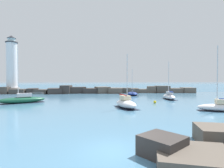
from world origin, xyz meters
The scene contains 11 objects.
ground_plane centered at (0.00, 0.00, 0.00)m, with size 600.00×600.00×0.00m, color teal.
open_sea_beyond centered at (0.00, 106.50, 0.00)m, with size 400.00×116.00×0.01m.
breakwater_jetty centered at (0.59, 46.49, 0.89)m, with size 63.16×7.21×2.55m.
lighthouse centered at (-27.35, 47.79, 8.15)m, with size 4.22×4.22×18.22m.
foreground_rocks centered at (5.25, -0.87, 0.51)m, with size 7.75×6.08×1.28m.
sailboat_moored_0 centered at (-14.49, 23.15, 0.66)m, with size 8.08×5.67×10.04m.
sailboat_moored_1 centered at (14.98, 26.68, 0.64)m, with size 2.68×6.17×8.25m.
sailboat_moored_2 centered at (9.03, 37.01, 0.50)m, with size 2.64×5.46×7.36m.
sailboat_moored_3 centered at (15.66, 11.76, 0.61)m, with size 6.17×3.55×8.84m.
sailboat_moored_4 centered at (3.42, 15.79, 0.69)m, with size 3.44×5.85×8.04m.
mooring_buoy_orange_near centered at (9.51, 20.32, 0.26)m, with size 0.51×0.51×0.71m.
Camera 1 is at (-1.19, -10.12, 4.19)m, focal length 28.00 mm.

